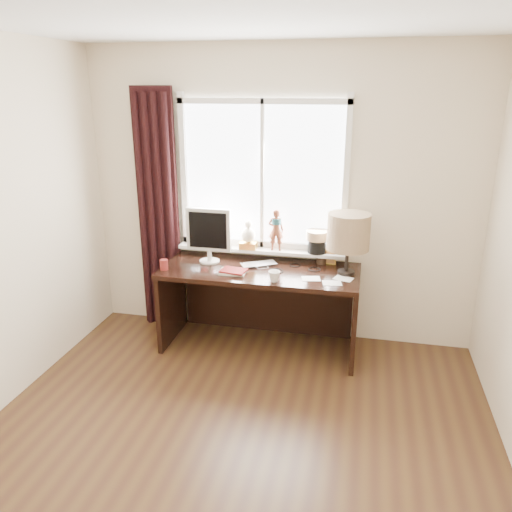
% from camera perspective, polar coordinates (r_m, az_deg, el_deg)
% --- Properties ---
extents(floor, '(3.50, 4.00, 0.00)m').
position_cam_1_polar(floor, '(3.30, -4.20, -24.03)').
color(floor, '#493017').
rests_on(floor, ground).
extents(ceiling, '(3.50, 4.00, 0.00)m').
position_cam_1_polar(ceiling, '(2.45, -5.82, 27.11)').
color(ceiling, white).
rests_on(ceiling, wall_back).
extents(wall_back, '(3.50, 0.00, 2.60)m').
position_cam_1_polar(wall_back, '(4.47, 2.72, 6.65)').
color(wall_back, beige).
rests_on(wall_back, ground).
extents(laptop, '(0.37, 0.33, 0.02)m').
position_cam_1_polar(laptop, '(4.37, 0.33, -0.97)').
color(laptop, silver).
rests_on(laptop, desk).
extents(mug, '(0.13, 0.13, 0.10)m').
position_cam_1_polar(mug, '(4.01, 2.09, -2.29)').
color(mug, white).
rests_on(mug, desk).
extents(red_cup, '(0.07, 0.07, 0.09)m').
position_cam_1_polar(red_cup, '(4.34, -10.47, -0.97)').
color(red_cup, maroon).
rests_on(red_cup, desk).
extents(window, '(1.52, 0.21, 1.40)m').
position_cam_1_polar(window, '(4.44, 0.94, 6.73)').
color(window, white).
rests_on(window, ground).
extents(curtain, '(0.38, 0.09, 2.25)m').
position_cam_1_polar(curtain, '(4.74, -11.16, 4.74)').
color(curtain, black).
rests_on(curtain, floor).
extents(desk, '(1.70, 0.70, 0.75)m').
position_cam_1_polar(desk, '(4.47, 0.69, -4.01)').
color(desk, black).
rests_on(desk, floor).
extents(monitor, '(0.40, 0.18, 0.49)m').
position_cam_1_polar(monitor, '(4.40, -5.44, 2.73)').
color(monitor, beige).
rests_on(monitor, desk).
extents(notebook_stack, '(0.24, 0.18, 0.03)m').
position_cam_1_polar(notebook_stack, '(4.20, -2.66, -1.76)').
color(notebook_stack, beige).
rests_on(notebook_stack, desk).
extents(brush_holder, '(0.09, 0.09, 0.25)m').
position_cam_1_polar(brush_holder, '(4.45, 7.50, -0.10)').
color(brush_holder, black).
rests_on(brush_holder, desk).
extents(icon_frame, '(0.10, 0.03, 0.13)m').
position_cam_1_polar(icon_frame, '(4.44, 8.49, -0.15)').
color(icon_frame, gold).
rests_on(icon_frame, desk).
extents(table_lamp, '(0.35, 0.35, 0.52)m').
position_cam_1_polar(table_lamp, '(4.14, 10.52, 2.68)').
color(table_lamp, black).
rests_on(table_lamp, desk).
extents(loose_papers, '(0.43, 0.26, 0.00)m').
position_cam_1_polar(loose_papers, '(4.09, 8.31, -2.74)').
color(loose_papers, white).
rests_on(loose_papers, desk).
extents(desk_cables, '(0.47, 0.33, 0.01)m').
position_cam_1_polar(desk_cables, '(4.30, 4.23, -1.48)').
color(desk_cables, black).
rests_on(desk_cables, desk).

